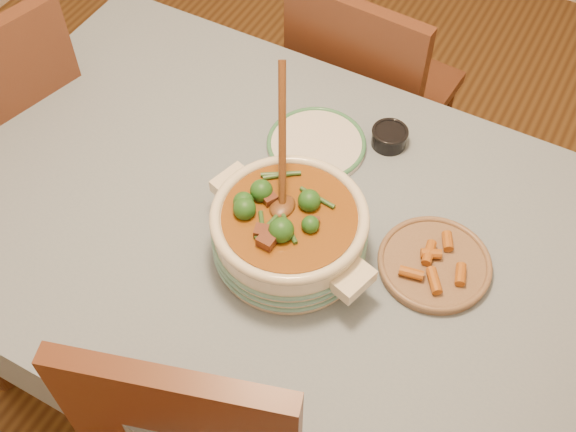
# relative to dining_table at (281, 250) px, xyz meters

# --- Properties ---
(floor) EXTENTS (4.50, 4.50, 0.00)m
(floor) POSITION_rel_dining_table_xyz_m (0.00, 0.00, -0.66)
(floor) COLOR #472B14
(floor) RESTS_ON ground
(dining_table) EXTENTS (1.68, 1.08, 0.76)m
(dining_table) POSITION_rel_dining_table_xyz_m (0.00, 0.00, 0.00)
(dining_table) COLOR brown
(dining_table) RESTS_ON floor
(stew_casserole) EXTENTS (0.42, 0.40, 0.39)m
(stew_casserole) POSITION_rel_dining_table_xyz_m (0.05, -0.05, 0.17)
(stew_casserole) COLOR beige
(stew_casserole) RESTS_ON dining_table
(white_plate) EXTENTS (0.32, 0.32, 0.02)m
(white_plate) POSITION_rel_dining_table_xyz_m (-0.04, 0.25, 0.10)
(white_plate) COLOR silver
(white_plate) RESTS_ON dining_table
(condiment_bowl) EXTENTS (0.11, 0.11, 0.05)m
(condiment_bowl) POSITION_rel_dining_table_xyz_m (0.11, 0.35, 0.12)
(condiment_bowl) COLOR black
(condiment_bowl) RESTS_ON dining_table
(fried_plate) EXTENTS (0.26, 0.26, 0.04)m
(fried_plate) POSITION_rel_dining_table_xyz_m (0.34, 0.06, 0.11)
(fried_plate) COLOR #836448
(fried_plate) RESTS_ON dining_table
(chair_far) EXTENTS (0.45, 0.45, 0.92)m
(chair_far) POSITION_rel_dining_table_xyz_m (-0.10, 0.72, -0.15)
(chair_far) COLOR #552D1A
(chair_far) RESTS_ON floor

